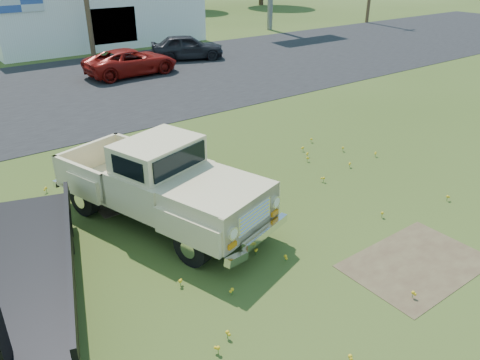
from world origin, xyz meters
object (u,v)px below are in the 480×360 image
vintage_pickup_truck (160,182)px  dark_sedan (187,47)px  red_pickup (131,62)px  flatbed_trailer (15,263)px

vintage_pickup_truck → dark_sedan: vintage_pickup_truck is taller
dark_sedan → vintage_pickup_truck: bearing=170.8°
vintage_pickup_truck → dark_sedan: bearing=40.0°
vintage_pickup_truck → red_pickup: bearing=50.5°
flatbed_trailer → red_pickup: (9.37, 15.32, -0.14)m
red_pickup → vintage_pickup_truck: bearing=155.5°
vintage_pickup_truck → dark_sedan: 19.00m
vintage_pickup_truck → red_pickup: 15.49m
red_pickup → dark_sedan: dark_sedan is taller
vintage_pickup_truck → red_pickup: vintage_pickup_truck is taller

